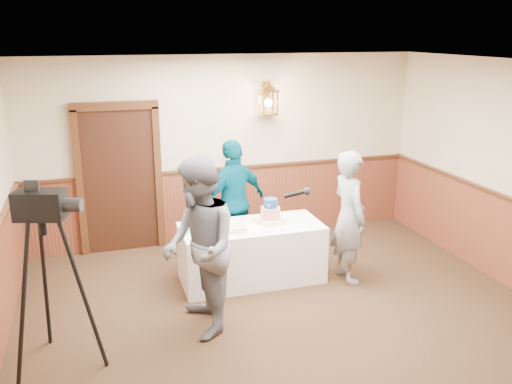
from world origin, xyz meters
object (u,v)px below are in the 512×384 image
display_table (251,253)px  sheet_cake_green (194,227)px  assistant_p (234,202)px  tv_camera_rig (51,291)px  baker (349,217)px  tiered_cake (270,213)px  interviewer (199,248)px  sheet_cake_yellow (232,229)px

display_table → sheet_cake_green: size_ratio=6.53×
display_table → assistant_p: assistant_p is taller
sheet_cake_green → tv_camera_rig: (-1.61, -1.34, 0.01)m
baker → tiered_cake: bearing=65.3°
interviewer → assistant_p: interviewer is taller
tiered_cake → baker: bearing=-22.0°
display_table → sheet_cake_yellow: size_ratio=5.60×
tiered_cake → sheet_cake_yellow: tiered_cake is taller
display_table → interviewer: (-0.88, -1.03, 0.59)m
tiered_cake → sheet_cake_green: 0.99m
tiered_cake → tv_camera_rig: bearing=-153.4°
sheet_cake_yellow → baker: (1.48, -0.22, 0.07)m
tiered_cake → assistant_p: bearing=116.8°
tv_camera_rig → tiered_cake: bearing=43.7°
assistant_p → tiered_cake: bearing=92.6°
display_table → tv_camera_rig: bearing=-151.4°
baker → tv_camera_rig: tv_camera_rig is taller
display_table → interviewer: size_ratio=0.94×
tv_camera_rig → sheet_cake_yellow: bearing=46.3°
display_table → tv_camera_rig: (-2.33, -1.27, 0.42)m
sheet_cake_yellow → display_table: bearing=24.1°
assistant_p → tv_camera_rig: (-2.28, -1.92, -0.07)m
display_table → baker: (1.19, -0.34, 0.48)m
sheet_cake_yellow → sheet_cake_green: size_ratio=1.17×
interviewer → baker: size_ratio=1.12×
interviewer → sheet_cake_yellow: bearing=147.6°
baker → sheet_cake_yellow: bearing=79.0°
assistant_p → sheet_cake_yellow: bearing=48.9°
sheet_cake_green → interviewer: 1.12m
tiered_cake → sheet_cake_yellow: bearing=-163.9°
display_table → tiered_cake: size_ratio=4.47×
tiered_cake → interviewer: size_ratio=0.21×
sheet_cake_yellow → assistant_p: assistant_p is taller
baker → assistant_p: (-1.24, 1.00, 0.01)m
sheet_cake_green → baker: baker is taller
tiered_cake → assistant_p: assistant_p is taller
sheet_cake_green → assistant_p: size_ratio=0.16×
display_table → sheet_cake_green: (-0.72, 0.07, 0.41)m
tv_camera_rig → baker: bearing=31.8°
tv_camera_rig → sheet_cake_green: bearing=56.8°
display_table → sheet_cake_yellow: sheet_cake_yellow is taller
sheet_cake_yellow → tiered_cake: bearing=16.1°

